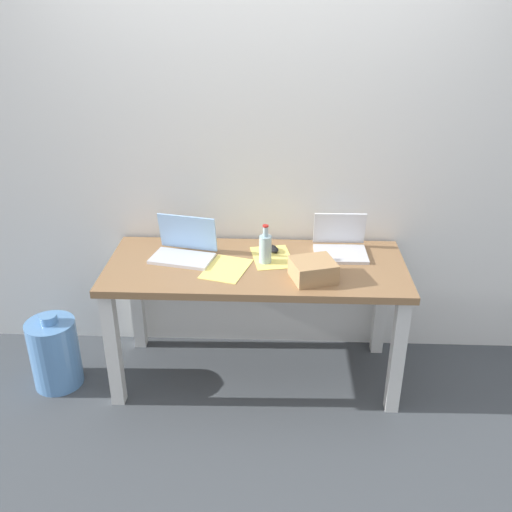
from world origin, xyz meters
TOP-DOWN VIEW (x-y plane):
  - ground_plane at (0.00, 0.00)m, footprint 8.00×8.00m
  - back_wall at (0.00, 0.40)m, footprint 5.20×0.08m
  - desk at (0.00, 0.00)m, footprint 1.63×0.67m
  - laptop_left at (-0.40, 0.07)m, footprint 0.37×0.29m
  - laptop_right at (0.47, 0.17)m, footprint 0.30×0.26m
  - beer_bottle at (0.05, 0.03)m, footprint 0.07×0.07m
  - computer_mouse at (0.09, 0.17)m, footprint 0.10×0.12m
  - cardboard_box at (0.30, -0.15)m, footprint 0.26×0.25m
  - paper_sheet_near_back at (0.09, 0.09)m, footprint 0.26×0.33m
  - paper_yellow_folder at (-0.16, -0.06)m, footprint 0.28×0.34m
  - water_cooler_jug at (-1.15, -0.13)m, footprint 0.28×0.28m

SIDE VIEW (x-z plane):
  - ground_plane at x=0.00m, z-range 0.00..0.00m
  - water_cooler_jug at x=-1.15m, z-range -0.02..0.44m
  - desk at x=0.00m, z-range 0.26..1.00m
  - paper_sheet_near_back at x=0.09m, z-range 0.74..0.74m
  - paper_yellow_folder at x=-0.16m, z-range 0.74..0.74m
  - computer_mouse at x=0.09m, z-range 0.74..0.77m
  - laptop_right at x=0.47m, z-range 0.67..0.89m
  - cardboard_box at x=0.30m, z-range 0.74..0.84m
  - laptop_left at x=-0.40m, z-range 0.67..0.90m
  - beer_bottle at x=0.05m, z-range 0.71..0.93m
  - back_wall at x=0.00m, z-range 0.00..2.60m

